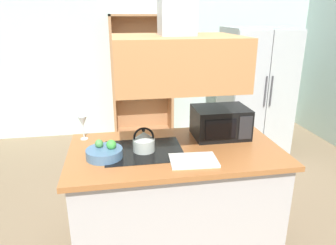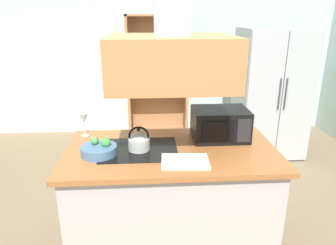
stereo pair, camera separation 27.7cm
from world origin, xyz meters
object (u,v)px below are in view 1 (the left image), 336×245
at_px(fruit_bowl, 105,152).
at_px(microwave, 220,122).
at_px(refrigerator, 255,91).
at_px(wine_glass_on_counter, 83,122).
at_px(kettle, 144,141).
at_px(dish_cabinet, 142,84).
at_px(cutting_board, 193,160).

bearing_deg(fruit_bowl, microwave, 15.15).
relative_size(refrigerator, fruit_bowl, 6.44).
height_order(refrigerator, microwave, refrigerator).
relative_size(refrigerator, wine_glass_on_counter, 8.47).
relative_size(kettle, microwave, 0.42).
bearing_deg(wine_glass_on_counter, kettle, -34.62).
bearing_deg(microwave, refrigerator, 56.56).
bearing_deg(dish_cabinet, cutting_board, -88.06).
height_order(cutting_board, wine_glass_on_counter, wine_glass_on_counter).
bearing_deg(wine_glass_on_counter, refrigerator, 34.00).
distance_m(refrigerator, dish_cabinet, 1.75).
relative_size(refrigerator, kettle, 9.04).
bearing_deg(dish_cabinet, microwave, -79.82).
xyz_separation_m(refrigerator, cutting_board, (-1.44, -2.10, 0.04)).
distance_m(dish_cabinet, fruit_bowl, 2.81).
xyz_separation_m(dish_cabinet, microwave, (0.45, -2.49, 0.18)).
height_order(dish_cabinet, microwave, dish_cabinet).
bearing_deg(kettle, fruit_bowl, -166.84).
height_order(cutting_board, microwave, microwave).
bearing_deg(wine_glass_on_counter, cutting_board, -35.41).
distance_m(cutting_board, fruit_bowl, 0.66).
bearing_deg(microwave, kettle, -163.99).
height_order(microwave, wine_glass_on_counter, microwave).
xyz_separation_m(wine_glass_on_counter, fruit_bowl, (0.18, -0.40, -0.11)).
xyz_separation_m(dish_cabinet, kettle, (-0.24, -2.69, 0.13)).
bearing_deg(microwave, fruit_bowl, -164.85).
distance_m(refrigerator, fruit_bowl, 2.83).
height_order(cutting_board, fruit_bowl, fruit_bowl).
relative_size(kettle, cutting_board, 0.57).
bearing_deg(refrigerator, microwave, -123.44).
distance_m(wine_glass_on_counter, fruit_bowl, 0.45).
relative_size(dish_cabinet, wine_glass_on_counter, 9.28).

